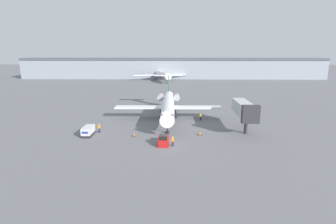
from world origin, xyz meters
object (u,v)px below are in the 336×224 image
object	(u,v)px
worker_on_apron	(99,128)
traffic_cone_left	(134,135)
airplane_main	(168,105)
pushback_tug	(164,140)
worker_near_tug	(173,141)
jet_bridge	(244,109)
worker_by_wing	(201,117)
luggage_cart	(88,131)
airplane_parked_far_left	(160,74)
traffic_cone_right	(200,133)

from	to	relation	value
worker_on_apron	traffic_cone_left	distance (m)	7.65
airplane_main	traffic_cone_left	world-z (taller)	airplane_main
pushback_tug	worker_near_tug	world-z (taller)	pushback_tug
traffic_cone_left	jet_bridge	xyz separation A→B (m)	(21.71, 4.43, 4.07)
traffic_cone_left	worker_by_wing	bearing A→B (deg)	42.39
luggage_cart	worker_by_wing	size ratio (longest dim) A/B	2.20
worker_near_tug	jet_bridge	distance (m)	17.57
traffic_cone_left	airplane_parked_far_left	world-z (taller)	airplane_parked_far_left
luggage_cart	worker_on_apron	xyz separation A→B (m)	(1.65, 1.84, 0.09)
worker_by_wing	worker_on_apron	xyz separation A→B (m)	(-21.14, -10.41, 0.12)
worker_near_tug	traffic_cone_left	distance (m)	8.97
traffic_cone_left	jet_bridge	world-z (taller)	jet_bridge
traffic_cone_right	jet_bridge	size ratio (longest dim) A/B	0.07
luggage_cart	worker_on_apron	distance (m)	2.47
luggage_cart	worker_by_wing	xyz separation A→B (m)	(22.79, 12.25, -0.03)
worker_near_tug	worker_by_wing	distance (m)	18.88
pushback_tug	airplane_parked_far_left	distance (m)	106.90
jet_bridge	worker_near_tug	bearing A→B (deg)	-146.42
luggage_cart	worker_by_wing	distance (m)	25.88
jet_bridge	pushback_tug	bearing A→B (deg)	-151.47
worker_by_wing	traffic_cone_left	xyz separation A→B (m)	(-13.85, -12.64, -0.50)
worker_near_tug	worker_on_apron	bearing A→B (deg)	153.46
airplane_main	worker_on_apron	world-z (taller)	airplane_main
airplane_parked_far_left	traffic_cone_right	bearing A→B (deg)	-82.57
pushback_tug	traffic_cone_left	size ratio (longest dim) A/B	4.82
worker_on_apron	jet_bridge	bearing A→B (deg)	4.34
luggage_cart	worker_on_apron	bearing A→B (deg)	48.23
worker_on_apron	luggage_cart	bearing A→B (deg)	-131.77
traffic_cone_left	pushback_tug	bearing A→B (deg)	-36.07
airplane_main	pushback_tug	world-z (taller)	airplane_main
pushback_tug	worker_near_tug	size ratio (longest dim) A/B	2.13
worker_on_apron	worker_near_tug	bearing A→B (deg)	-26.54
luggage_cart	worker_by_wing	world-z (taller)	luggage_cart
worker_on_apron	pushback_tug	bearing A→B (deg)	-26.25
airplane_main	worker_on_apron	xyz separation A→B (m)	(-13.43, -11.60, -2.43)
airplane_main	airplane_parked_far_left	bearing A→B (deg)	94.35
traffic_cone_right	jet_bridge	world-z (taller)	jet_bridge
worker_on_apron	traffic_cone_left	xyz separation A→B (m)	(7.29, -2.23, -0.62)
luggage_cart	worker_near_tug	world-z (taller)	luggage_cart
worker_near_tug	jet_bridge	bearing A→B (deg)	33.58
luggage_cart	traffic_cone_right	world-z (taller)	luggage_cart
traffic_cone_right	worker_by_wing	bearing A→B (deg)	83.59
worker_on_apron	airplane_parked_far_left	bearing A→B (deg)	86.19
worker_by_wing	traffic_cone_right	world-z (taller)	worker_by_wing
airplane_main	luggage_cart	bearing A→B (deg)	-138.26
airplane_parked_far_left	airplane_main	bearing A→B (deg)	-85.65
traffic_cone_right	worker_near_tug	bearing A→B (deg)	-129.24
pushback_tug	luggage_cart	distance (m)	15.44
worker_near_tug	worker_on_apron	xyz separation A→B (m)	(-14.66, 7.32, 0.07)
worker_on_apron	jet_bridge	distance (m)	29.29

